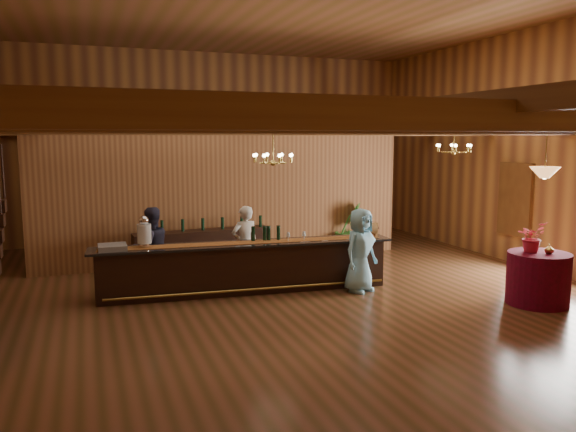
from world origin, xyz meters
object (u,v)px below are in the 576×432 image
object	(u,v)px
backbar_shelf	(203,249)
pendant_lamp	(545,172)
tasting_bar	(246,267)
chandelier_right	(454,148)
bartender	(245,244)
beverage_dispenser	(144,232)
raffle_drum	(370,229)
chandelier_left	(273,158)
round_table	(538,278)
guest	(360,250)
floor_plant	(349,229)
staff_second	(151,249)

from	to	relation	value
backbar_shelf	pendant_lamp	distance (m)	7.37
tasting_bar	backbar_shelf	size ratio (longest dim) A/B	1.86
chandelier_right	bartender	world-z (taller)	chandelier_right
beverage_dispenser	raffle_drum	size ratio (longest dim) A/B	1.76
chandelier_right	bartender	xyz separation A→B (m)	(-4.61, 0.69, -1.98)
beverage_dispenser	chandelier_left	world-z (taller)	chandelier_left
round_table	guest	xyz separation A→B (m)	(-2.65, 1.87, 0.35)
bartender	floor_plant	world-z (taller)	bartender
round_table	chandelier_right	distance (m)	3.55
beverage_dispenser	chandelier_right	size ratio (longest dim) A/B	0.75
raffle_drum	chandelier_right	distance (m)	2.78
staff_second	chandelier_right	bearing A→B (deg)	153.32
tasting_bar	round_table	size ratio (longest dim) A/B	5.39
floor_plant	raffle_drum	bearing A→B (deg)	-107.59
backbar_shelf	floor_plant	world-z (taller)	floor_plant
tasting_bar	floor_plant	bearing A→B (deg)	40.51
backbar_shelf	pendant_lamp	size ratio (longest dim) A/B	3.53
round_table	backbar_shelf	bearing A→B (deg)	136.32
beverage_dispenser	chandelier_left	distance (m)	2.83
chandelier_left	floor_plant	distance (m)	4.27
chandelier_right	bartender	distance (m)	5.06
raffle_drum	pendant_lamp	world-z (taller)	pendant_lamp
chandelier_right	staff_second	xyz separation A→B (m)	(-6.53, 0.72, -1.96)
pendant_lamp	bartender	bearing A→B (deg)	143.45
chandelier_right	staff_second	size ratio (longest dim) A/B	0.48
raffle_drum	chandelier_left	size ratio (longest dim) A/B	0.43
floor_plant	chandelier_right	bearing A→B (deg)	-60.65
chandelier_right	floor_plant	bearing A→B (deg)	119.35
backbar_shelf	chandelier_right	size ratio (longest dim) A/B	3.97
tasting_bar	chandelier_right	size ratio (longest dim) A/B	7.39
raffle_drum	round_table	xyz separation A→B (m)	(2.18, -2.35, -0.68)
guest	floor_plant	bearing A→B (deg)	43.02
round_table	bartender	xyz separation A→B (m)	(-4.57, 3.38, 0.33)
raffle_drum	backbar_shelf	bearing A→B (deg)	139.12
raffle_drum	staff_second	size ratio (longest dim) A/B	0.21
raffle_drum	chandelier_right	world-z (taller)	chandelier_right
raffle_drum	guest	bearing A→B (deg)	-134.27
round_table	pendant_lamp	bearing A→B (deg)	0.00
beverage_dispenser	pendant_lamp	xyz separation A→B (m)	(6.66, -2.81, 1.14)
beverage_dispenser	chandelier_left	xyz separation A→B (m)	(2.47, -0.19, 1.35)
round_table	staff_second	size ratio (longest dim) A/B	0.66
chandelier_right	staff_second	distance (m)	6.85
bartender	guest	size ratio (longest dim) A/B	0.97
backbar_shelf	round_table	xyz separation A→B (m)	(5.14, -4.91, 0.03)
tasting_bar	raffle_drum	distance (m)	2.68
staff_second	bartender	bearing A→B (deg)	158.68
chandelier_left	chandelier_right	bearing A→B (deg)	1.06
raffle_drum	backbar_shelf	xyz separation A→B (m)	(-2.96, 2.56, -0.71)
tasting_bar	floor_plant	xyz separation A→B (m)	(3.46, 2.50, 0.19)
round_table	chandelier_right	xyz separation A→B (m)	(0.04, 2.70, 2.31)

